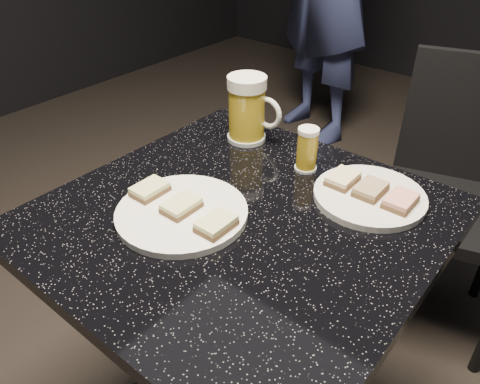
# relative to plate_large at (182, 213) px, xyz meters

# --- Properties ---
(plate_large) EXTENTS (0.25, 0.25, 0.01)m
(plate_large) POSITION_rel_plate_large_xyz_m (0.00, 0.00, 0.00)
(plate_large) COLOR white
(plate_large) RESTS_ON table
(plate_small) EXTENTS (0.22, 0.22, 0.01)m
(plate_small) POSITION_rel_plate_large_xyz_m (0.25, 0.28, 0.00)
(plate_small) COLOR white
(plate_small) RESTS_ON table
(table) EXTENTS (0.70, 0.70, 0.75)m
(table) POSITION_rel_plate_large_xyz_m (0.08, 0.07, -0.25)
(table) COLOR black
(table) RESTS_ON floor
(beer_mug) EXTENTS (0.13, 0.09, 0.16)m
(beer_mug) POSITION_rel_plate_large_xyz_m (-0.10, 0.32, 0.07)
(beer_mug) COLOR silver
(beer_mug) RESTS_ON table
(beer_tumbler) EXTENTS (0.05, 0.05, 0.10)m
(beer_tumbler) POSITION_rel_plate_large_xyz_m (0.09, 0.29, 0.04)
(beer_tumbler) COLOR silver
(beer_tumbler) RESTS_ON table
(chair) EXTENTS (0.50, 0.50, 0.87)m
(chair) POSITION_rel_plate_large_xyz_m (0.29, 0.87, -0.26)
(chair) COLOR black
(chair) RESTS_ON floor
(canapes_on_plate_large) EXTENTS (0.22, 0.07, 0.02)m
(canapes_on_plate_large) POSITION_rel_plate_large_xyz_m (0.00, 0.00, 0.02)
(canapes_on_plate_large) COLOR #4C3521
(canapes_on_plate_large) RESTS_ON plate_large
(canapes_on_plate_small) EXTENTS (0.17, 0.07, 0.02)m
(canapes_on_plate_small) POSITION_rel_plate_large_xyz_m (0.25, 0.28, 0.02)
(canapes_on_plate_small) COLOR #4C3521
(canapes_on_plate_small) RESTS_ON plate_small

